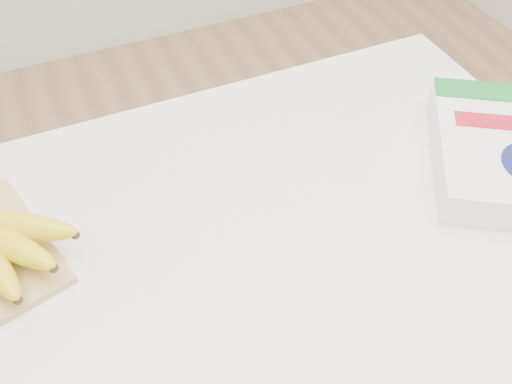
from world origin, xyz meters
TOP-DOWN VIEW (x-y plane):
  - table at (0.00, 0.00)m, footprint 1.15×0.77m
  - cereal_box at (0.44, -0.02)m, footprint 0.34×0.37m

SIDE VIEW (x-z plane):
  - table at x=0.00m, z-range 0.00..0.86m
  - cereal_box at x=0.44m, z-range 0.86..0.93m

